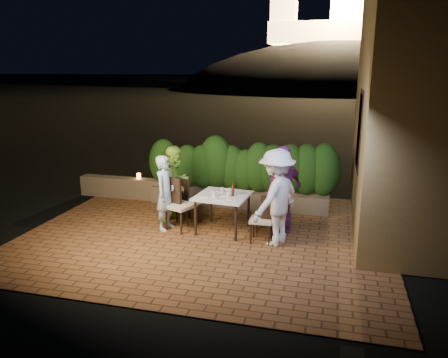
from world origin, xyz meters
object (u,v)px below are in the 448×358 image
(beer_bottle, at_px, (233,189))
(bowl, at_px, (226,190))
(chair_right_back, at_px, (267,211))
(diner_blue, at_px, (165,193))
(diner_green, at_px, (176,184))
(parapet_lamp, at_px, (139,176))
(chair_left_back, at_px, (188,201))
(chair_left_front, at_px, (180,204))
(chair_right_front, at_px, (262,219))
(diner_purple, at_px, (284,191))
(diner_white, at_px, (276,198))
(dining_table, at_px, (223,213))

(beer_bottle, xyz_separation_m, bowl, (-0.21, 0.30, -0.12))
(chair_right_back, bearing_deg, diner_blue, 17.26)
(diner_green, bearing_deg, parapet_lamp, 66.52)
(beer_bottle, bearing_deg, chair_left_back, 163.36)
(chair_left_back, distance_m, diner_green, 0.45)
(diner_green, bearing_deg, bowl, -75.46)
(bowl, relative_size, chair_left_front, 0.14)
(chair_left_front, xyz_separation_m, chair_right_front, (1.69, -0.22, -0.08))
(chair_right_back, relative_size, diner_purple, 0.48)
(beer_bottle, height_order, diner_blue, diner_blue)
(chair_right_back, xyz_separation_m, diner_purple, (0.32, -0.05, 0.46))
(diner_green, bearing_deg, diner_purple, -77.46)
(parapet_lamp, bearing_deg, chair_left_front, -45.82)
(beer_bottle, bearing_deg, parapet_lamp, 149.34)
(diner_purple, bearing_deg, diner_blue, -51.75)
(chair_left_front, bearing_deg, parapet_lamp, 156.25)
(diner_white, distance_m, parapet_lamp, 4.26)
(chair_left_front, distance_m, parapet_lamp, 2.52)
(chair_left_back, height_order, chair_right_front, chair_left_back)
(diner_blue, xyz_separation_m, diner_white, (2.25, -0.22, 0.14))
(dining_table, bearing_deg, bowl, 89.98)
(diner_blue, xyz_separation_m, parapet_lamp, (-1.46, 1.84, -0.19))
(bowl, height_order, chair_left_front, chair_left_front)
(chair_left_front, relative_size, chair_right_back, 1.25)
(dining_table, height_order, bowl, bowl)
(diner_green, xyz_separation_m, diner_white, (2.23, -0.76, 0.09))
(bowl, bearing_deg, diner_blue, -157.33)
(chair_left_front, bearing_deg, chair_left_back, 110.40)
(chair_right_back, bearing_deg, diner_green, 1.88)
(chair_right_back, xyz_separation_m, parapet_lamp, (-3.46, 1.46, 0.15))
(beer_bottle, bearing_deg, diner_blue, -172.55)
(chair_left_front, height_order, diner_white, diner_white)
(chair_left_back, height_order, diner_white, diner_white)
(chair_right_front, distance_m, chair_right_back, 0.56)
(bowl, relative_size, chair_right_back, 0.18)
(diner_purple, bearing_deg, chair_right_back, -69.61)
(dining_table, xyz_separation_m, chair_right_back, (0.86, 0.20, 0.05))
(beer_bottle, relative_size, chair_right_front, 0.30)
(dining_table, distance_m, parapet_lamp, 3.09)
(diner_blue, height_order, diner_purple, diner_purple)
(dining_table, xyz_separation_m, bowl, (0.00, 0.30, 0.39))
(dining_table, height_order, diner_white, diner_white)
(bowl, distance_m, parapet_lamp, 2.94)
(bowl, xyz_separation_m, chair_left_front, (-0.85, -0.44, -0.24))
(dining_table, height_order, diner_green, diner_green)
(dining_table, height_order, chair_right_back, chair_right_back)
(dining_table, bearing_deg, diner_white, -19.76)
(chair_left_front, relative_size, diner_white, 0.59)
(dining_table, distance_m, diner_white, 1.29)
(bowl, bearing_deg, chair_right_back, -6.23)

